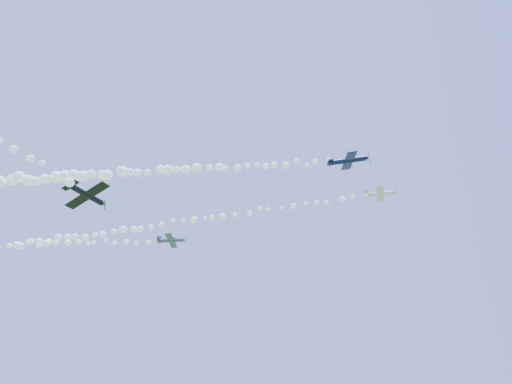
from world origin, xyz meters
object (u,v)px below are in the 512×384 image
(plane_navy, at_px, (348,160))
(plane_grey, at_px, (171,240))
(plane_white, at_px, (380,194))
(plane_black, at_px, (87,195))

(plane_navy, relative_size, plane_grey, 1.23)
(plane_navy, distance_m, plane_grey, 39.63)
(plane_white, xyz_separation_m, plane_navy, (-3.99, -13.69, -0.18))
(plane_white, relative_size, plane_navy, 0.79)
(plane_white, distance_m, plane_navy, 14.26)
(plane_grey, bearing_deg, plane_black, -99.32)
(plane_grey, bearing_deg, plane_white, -6.82)
(plane_white, height_order, plane_grey, plane_white)
(plane_white, relative_size, plane_grey, 0.97)
(plane_navy, relative_size, plane_black, 1.14)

